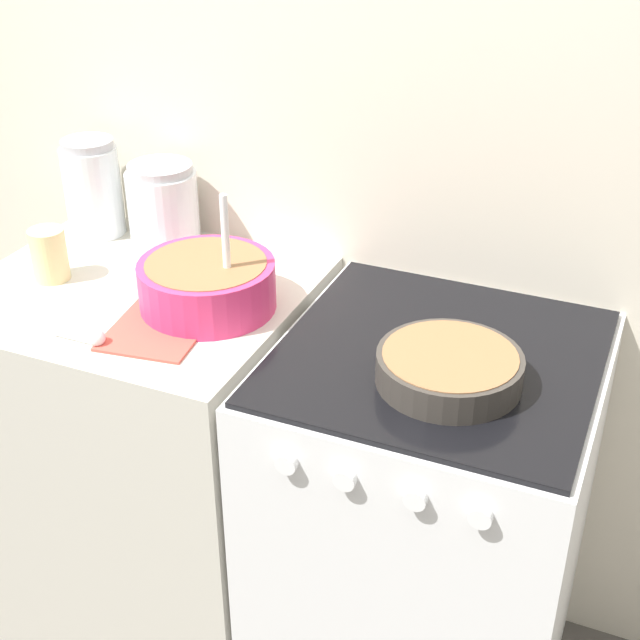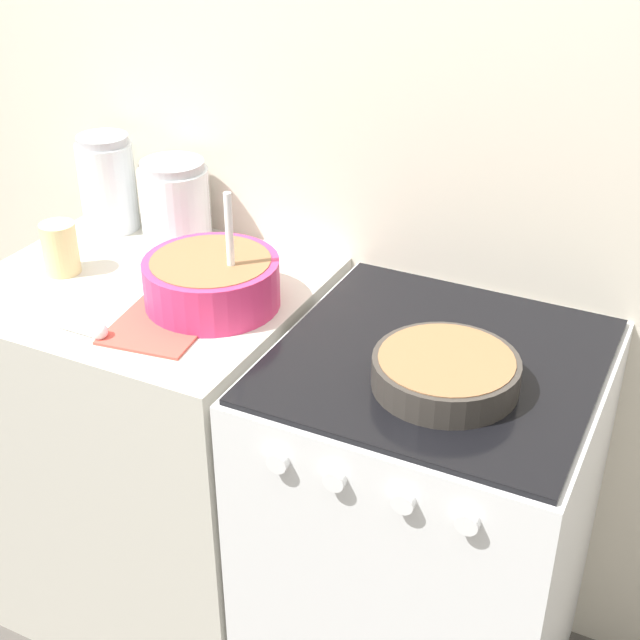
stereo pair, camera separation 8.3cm
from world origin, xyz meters
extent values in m
cube|color=beige|center=(0.00, 0.66, 1.20)|extent=(4.45, 0.05, 2.40)
cube|color=beige|center=(-0.36, 0.32, 0.47)|extent=(0.72, 0.64, 0.93)
cube|color=silver|center=(0.33, 0.32, 0.46)|extent=(0.63, 0.64, 0.92)
cube|color=black|center=(0.33, 0.32, 0.93)|extent=(0.60, 0.61, 0.01)
cylinder|color=white|center=(0.16, -0.01, 0.85)|extent=(0.04, 0.02, 0.04)
cylinder|color=white|center=(0.27, -0.01, 0.85)|extent=(0.04, 0.02, 0.04)
cylinder|color=white|center=(0.39, -0.01, 0.85)|extent=(0.04, 0.02, 0.04)
cylinder|color=white|center=(0.50, -0.01, 0.85)|extent=(0.04, 0.02, 0.04)
cylinder|color=#E0336B|center=(-0.17, 0.31, 0.98)|extent=(0.29, 0.29, 0.10)
cylinder|color=#8C603D|center=(-0.17, 0.31, 1.01)|extent=(0.25, 0.25, 0.06)
cylinder|color=white|center=(-0.12, 0.31, 1.07)|extent=(0.02, 0.02, 0.24)
cylinder|color=#38332D|center=(0.37, 0.23, 0.96)|extent=(0.27, 0.27, 0.06)
cylinder|color=#8C603D|center=(0.37, 0.23, 0.97)|extent=(0.25, 0.25, 0.05)
cylinder|color=silver|center=(-0.61, 0.54, 1.04)|extent=(0.14, 0.14, 0.22)
cylinder|color=olive|center=(-0.61, 0.54, 1.00)|extent=(0.12, 0.12, 0.13)
cylinder|color=#B2B2B7|center=(-0.61, 0.54, 1.16)|extent=(0.12, 0.12, 0.02)
cylinder|color=silver|center=(-0.41, 0.54, 1.02)|extent=(0.17, 0.17, 0.18)
cylinder|color=white|center=(-0.41, 0.54, 0.99)|extent=(0.15, 0.15, 0.11)
cylinder|color=#B2B2B7|center=(-0.41, 0.54, 1.13)|extent=(0.15, 0.15, 0.02)
cylinder|color=beige|center=(-0.56, 0.29, 0.99)|extent=(0.08, 0.08, 0.12)
cube|color=#CC4C3F|center=(-0.22, 0.19, 0.93)|extent=(0.21, 0.26, 0.01)
cylinder|color=white|center=(-0.35, 0.09, 0.94)|extent=(0.09, 0.01, 0.01)
sphere|color=white|center=(-0.29, 0.09, 0.95)|extent=(0.04, 0.04, 0.04)
camera|label=1|loc=(0.69, -1.11, 1.84)|focal=50.00mm
camera|label=2|loc=(0.76, -1.07, 1.84)|focal=50.00mm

